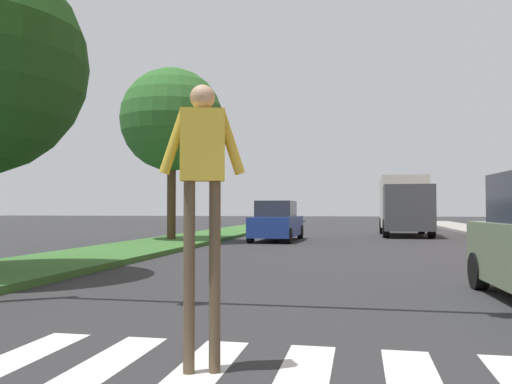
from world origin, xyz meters
TOP-DOWN VIEW (x-y plane):
  - ground_plane at (0.00, 30.00)m, footprint 140.00×140.00m
  - crosswalk at (0.00, 8.51)m, footprint 5.85×2.20m
  - median_strip at (-6.85, 28.00)m, footprint 3.19×64.00m
  - tree_far at (-7.18, 24.83)m, footprint 4.27×4.27m
  - traffic_light_gantry at (-3.29, 10.80)m, footprint 7.93×0.30m
  - pedestrian_performer at (-0.86, 8.55)m, footprint 0.74×0.34m
  - sedan_midblock at (-3.09, 26.91)m, footprint 1.86×4.61m
  - truck_box_delivery at (2.77, 32.48)m, footprint 2.40×6.20m

SIDE VIEW (x-z plane):
  - ground_plane at x=0.00m, z-range 0.00..0.00m
  - crosswalk at x=0.00m, z-range 0.00..0.01m
  - median_strip at x=-6.85m, z-range 0.00..0.15m
  - sedan_midblock at x=-3.09m, z-range -0.07..1.68m
  - truck_box_delivery at x=2.77m, z-range 0.08..3.18m
  - pedestrian_performer at x=-0.86m, z-range 0.42..2.91m
  - traffic_light_gantry at x=-3.29m, z-range 1.32..7.32m
  - tree_far at x=-7.18m, z-range 1.55..8.65m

